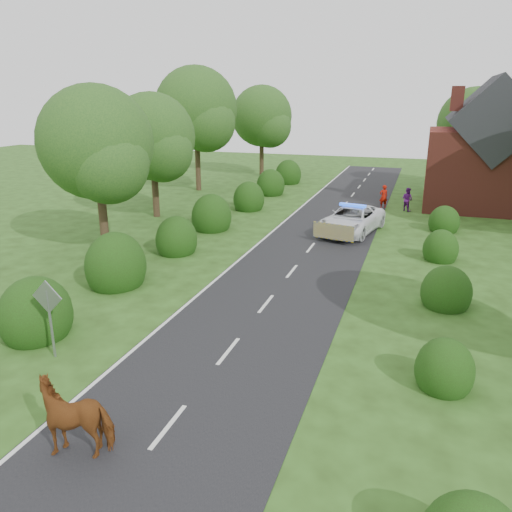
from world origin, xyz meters
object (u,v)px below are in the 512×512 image
(police_van, at_px, (352,220))
(cow, at_px, (78,419))
(pedestrian_red, at_px, (383,197))
(road_sign, at_px, (49,308))
(pedestrian_purple, at_px, (407,199))

(police_van, bearing_deg, cow, -86.51)
(pedestrian_red, bearing_deg, road_sign, 46.77)
(cow, height_order, police_van, police_van)
(road_sign, xyz_separation_m, pedestrian_red, (7.77, 25.58, -0.82))
(pedestrian_red, bearing_deg, police_van, 54.91)
(road_sign, relative_size, cow, 1.21)
(police_van, xyz_separation_m, pedestrian_purple, (2.86, 7.21, 0.04))
(pedestrian_purple, bearing_deg, cow, 112.52)
(cow, height_order, pedestrian_red, pedestrian_red)
(road_sign, height_order, pedestrian_red, road_sign)
(pedestrian_red, height_order, pedestrian_purple, pedestrian_red)
(cow, xyz_separation_m, pedestrian_purple, (6.02, 28.35, 0.09))
(road_sign, relative_size, pedestrian_red, 1.51)
(cow, bearing_deg, road_sign, -152.78)
(cow, xyz_separation_m, pedestrian_red, (4.35, 28.83, 0.10))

